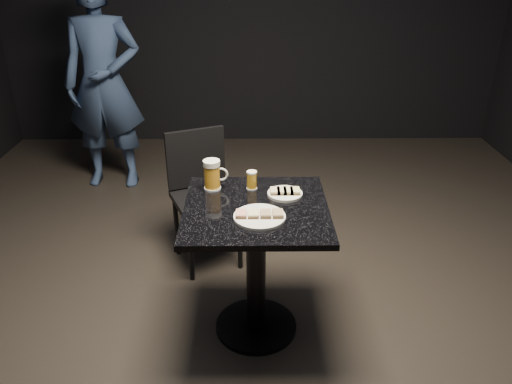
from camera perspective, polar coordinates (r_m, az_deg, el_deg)
floor at (r=2.84m, az=0.00°, el=-15.19°), size 6.00×6.00×0.00m
plate_large at (r=2.31m, az=0.40°, el=-2.86°), size 0.24×0.24×0.01m
plate_small at (r=2.53m, az=3.33°, el=-0.21°), size 0.18×0.18×0.01m
patron at (r=4.33m, az=-17.03°, el=11.74°), size 0.64×0.42×1.76m
table at (r=2.53m, az=0.00°, el=-6.54°), size 0.70×0.70×0.75m
beer_mug at (r=2.57m, az=-5.00°, el=1.99°), size 0.13×0.09×0.16m
beer_tumbler at (r=2.57m, az=-0.49°, el=1.36°), size 0.06×0.06×0.10m
chair at (r=3.18m, az=-6.14°, el=0.32°), size 0.50×0.50×0.86m
canapes_on_plate_large at (r=2.30m, az=0.41°, el=-2.50°), size 0.22×0.07×0.02m
canapes_on_plate_small at (r=2.52m, az=3.34°, el=0.13°), size 0.15×0.07×0.02m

